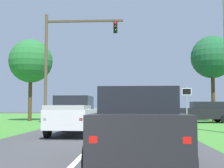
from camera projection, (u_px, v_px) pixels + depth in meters
name	position (u px, v px, depth m)	size (l,w,h in m)	color
ground_plane	(100.00, 136.00, 14.59)	(120.00, 120.00, 0.00)	#424244
red_suv_near	(137.00, 125.00, 7.52)	(2.20, 4.57, 1.86)	black
pickup_truck_lead	(75.00, 115.00, 15.58)	(2.21, 5.53, 1.95)	silver
traffic_light	(64.00, 53.00, 24.76)	(6.38, 0.40, 8.93)	brown
keep_moving_sign	(187.00, 102.00, 19.34)	(0.60, 0.09, 2.71)	gray
oak_tree_right	(212.00, 57.00, 29.43)	(4.07, 4.07, 8.19)	#4C351E
crossing_suv_far	(205.00, 112.00, 26.79)	(4.57, 2.22, 1.83)	black
extra_tree_1	(31.00, 61.00, 30.35)	(4.27, 4.27, 8.04)	#4C351E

